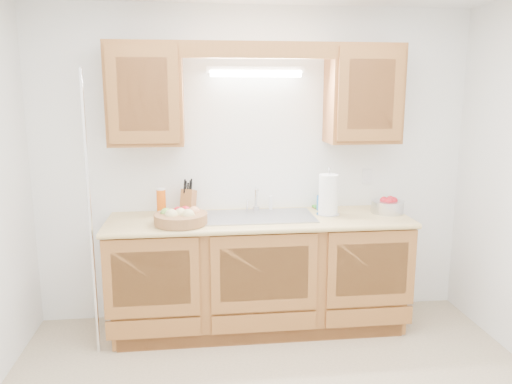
{
  "coord_description": "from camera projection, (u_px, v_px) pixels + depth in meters",
  "views": [
    {
      "loc": [
        -0.46,
        -2.48,
        1.84
      ],
      "look_at": [
        -0.07,
        0.85,
        1.17
      ],
      "focal_mm": 35.0,
      "sensor_mm": 36.0,
      "label": 1
    }
  ],
  "objects": [
    {
      "name": "room",
      "position": [
        288.0,
        208.0,
        2.59
      ],
      "size": [
        3.52,
        3.5,
        2.5
      ],
      "color": "#C8B090",
      "rests_on": "ground"
    },
    {
      "name": "base_cabinets",
      "position": [
        259.0,
        274.0,
        3.92
      ],
      "size": [
        2.2,
        0.6,
        0.86
      ],
      "primitive_type": "cube",
      "color": "#94552B",
      "rests_on": "ground"
    },
    {
      "name": "countertop",
      "position": [
        259.0,
        220.0,
        3.81
      ],
      "size": [
        2.3,
        0.63,
        0.04
      ],
      "primitive_type": "cube",
      "color": "#D8B971",
      "rests_on": "base_cabinets"
    },
    {
      "name": "upper_cabinet_left",
      "position": [
        146.0,
        94.0,
        3.68
      ],
      "size": [
        0.55,
        0.33,
        0.75
      ],
      "primitive_type": "cube",
      "color": "#94552B",
      "rests_on": "room"
    },
    {
      "name": "upper_cabinet_right",
      "position": [
        363.0,
        94.0,
        3.87
      ],
      "size": [
        0.55,
        0.33,
        0.75
      ],
      "primitive_type": "cube",
      "color": "#94552B",
      "rests_on": "room"
    },
    {
      "name": "valance",
      "position": [
        259.0,
        50.0,
        3.57
      ],
      "size": [
        2.2,
        0.05,
        0.12
      ],
      "primitive_type": "cube",
      "color": "#94552B",
      "rests_on": "room"
    },
    {
      "name": "fluorescent_fixture",
      "position": [
        256.0,
        72.0,
        3.82
      ],
      "size": [
        0.76,
        0.08,
        0.08
      ],
      "color": "white",
      "rests_on": "room"
    },
    {
      "name": "sink",
      "position": [
        259.0,
        226.0,
        3.85
      ],
      "size": [
        0.84,
        0.46,
        0.36
      ],
      "color": "#9E9EA3",
      "rests_on": "countertop"
    },
    {
      "name": "wire_shelf_pole",
      "position": [
        90.0,
        217.0,
        3.41
      ],
      "size": [
        0.03,
        0.03,
        2.0
      ],
      "primitive_type": "cylinder",
      "color": "silver",
      "rests_on": "ground"
    },
    {
      "name": "outlet_plate",
      "position": [
        367.0,
        176.0,
        4.17
      ],
      "size": [
        0.08,
        0.01,
        0.12
      ],
      "primitive_type": "cube",
      "color": "white",
      "rests_on": "room"
    },
    {
      "name": "fruit_basket",
      "position": [
        181.0,
        217.0,
        3.61
      ],
      "size": [
        0.48,
        0.48,
        0.12
      ],
      "rotation": [
        0.0,
        0.0,
        -0.29
      ],
      "color": "brown",
      "rests_on": "countertop"
    },
    {
      "name": "knife_block",
      "position": [
        188.0,
        201.0,
        3.93
      ],
      "size": [
        0.14,
        0.18,
        0.28
      ],
      "rotation": [
        0.0,
        0.0,
        -0.36
      ],
      "color": "#94552B",
      "rests_on": "countertop"
    },
    {
      "name": "orange_canister",
      "position": [
        161.0,
        202.0,
        3.86
      ],
      "size": [
        0.09,
        0.09,
        0.22
      ],
      "rotation": [
        0.0,
        0.0,
        -0.29
      ],
      "color": "#E45A0C",
      "rests_on": "countertop"
    },
    {
      "name": "soap_bottle",
      "position": [
        323.0,
        200.0,
        4.01
      ],
      "size": [
        0.1,
        0.1,
        0.18
      ],
      "primitive_type": "imported",
      "rotation": [
        0.0,
        0.0,
        0.21
      ],
      "color": "blue",
      "rests_on": "countertop"
    },
    {
      "name": "sponge",
      "position": [
        320.0,
        207.0,
        4.12
      ],
      "size": [
        0.13,
        0.09,
        0.02
      ],
      "rotation": [
        0.0,
        0.0,
        0.14
      ],
      "color": "#CC333F",
      "rests_on": "countertop"
    },
    {
      "name": "paper_towel",
      "position": [
        328.0,
        195.0,
        3.85
      ],
      "size": [
        0.18,
        0.18,
        0.38
      ],
      "rotation": [
        0.0,
        0.0,
        0.02
      ],
      "color": "silver",
      "rests_on": "countertop"
    },
    {
      "name": "apple_bowl",
      "position": [
        388.0,
        206.0,
        3.95
      ],
      "size": [
        0.27,
        0.27,
        0.13
      ],
      "rotation": [
        0.0,
        0.0,
        -0.07
      ],
      "color": "silver",
      "rests_on": "countertop"
    }
  ]
}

